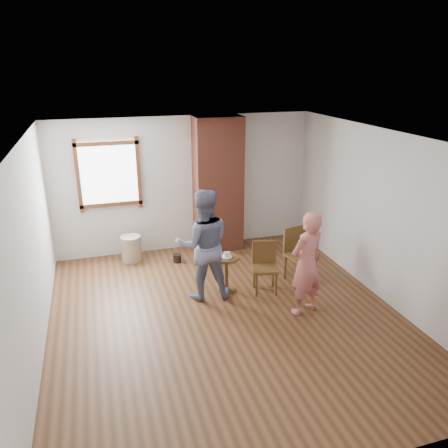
{
  "coord_description": "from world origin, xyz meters",
  "views": [
    {
      "loc": [
        -1.65,
        -5.28,
        3.51
      ],
      "look_at": [
        0.2,
        0.8,
        1.15
      ],
      "focal_mm": 35.0,
      "sensor_mm": 36.0,
      "label": 1
    }
  ],
  "objects_px": {
    "dining_chair_left": "(265,264)",
    "dining_chair_right": "(298,251)",
    "man": "(203,245)",
    "stoneware_crock": "(131,248)",
    "person_pink": "(306,264)",
    "side_table": "(226,268)"
  },
  "relations": [
    {
      "from": "dining_chair_left",
      "to": "dining_chair_right",
      "type": "bearing_deg",
      "value": 29.72
    },
    {
      "from": "dining_chair_right",
      "to": "man",
      "type": "xyz_separation_m",
      "value": [
        -1.67,
        -0.11,
        0.37
      ]
    },
    {
      "from": "stoneware_crock",
      "to": "dining_chair_right",
      "type": "xyz_separation_m",
      "value": [
        2.64,
        -1.59,
        0.28
      ]
    },
    {
      "from": "stoneware_crock",
      "to": "person_pink",
      "type": "distance_m",
      "value": 3.49
    },
    {
      "from": "dining_chair_left",
      "to": "side_table",
      "type": "height_order",
      "value": "dining_chair_left"
    },
    {
      "from": "stoneware_crock",
      "to": "dining_chair_right",
      "type": "bearing_deg",
      "value": -31.04
    },
    {
      "from": "stoneware_crock",
      "to": "dining_chair_right",
      "type": "relative_size",
      "value": 0.52
    },
    {
      "from": "side_table",
      "to": "dining_chair_right",
      "type": "bearing_deg",
      "value": 2.02
    },
    {
      "from": "dining_chair_right",
      "to": "side_table",
      "type": "distance_m",
      "value": 1.29
    },
    {
      "from": "dining_chair_left",
      "to": "man",
      "type": "bearing_deg",
      "value": -170.98
    },
    {
      "from": "stoneware_crock",
      "to": "man",
      "type": "height_order",
      "value": "man"
    },
    {
      "from": "dining_chair_left",
      "to": "man",
      "type": "height_order",
      "value": "man"
    },
    {
      "from": "dining_chair_right",
      "to": "person_pink",
      "type": "relative_size",
      "value": 0.59
    },
    {
      "from": "man",
      "to": "person_pink",
      "type": "height_order",
      "value": "man"
    },
    {
      "from": "dining_chair_right",
      "to": "man",
      "type": "distance_m",
      "value": 1.72
    },
    {
      "from": "stoneware_crock",
      "to": "dining_chair_left",
      "type": "relative_size",
      "value": 0.58
    },
    {
      "from": "man",
      "to": "side_table",
      "type": "bearing_deg",
      "value": -163.55
    },
    {
      "from": "side_table",
      "to": "person_pink",
      "type": "xyz_separation_m",
      "value": [
        0.91,
        -0.95,
        0.38
      ]
    },
    {
      "from": "stoneware_crock",
      "to": "dining_chair_left",
      "type": "height_order",
      "value": "dining_chair_left"
    },
    {
      "from": "dining_chair_left",
      "to": "man",
      "type": "relative_size",
      "value": 0.47
    },
    {
      "from": "dining_chair_left",
      "to": "side_table",
      "type": "distance_m",
      "value": 0.62
    },
    {
      "from": "dining_chair_right",
      "to": "side_table",
      "type": "relative_size",
      "value": 1.54
    }
  ]
}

